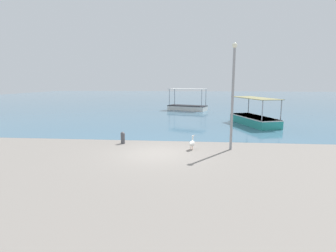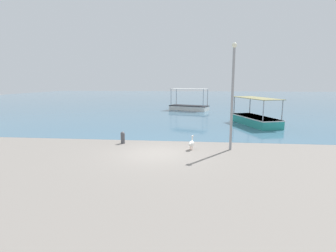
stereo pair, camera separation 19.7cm
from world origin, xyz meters
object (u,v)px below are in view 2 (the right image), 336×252
(fishing_boat_far_left, at_px, (255,119))
(pelican, at_px, (191,143))
(mooring_bollard, at_px, (123,137))
(lamp_post, at_px, (233,91))
(fishing_boat_outer, at_px, (189,106))

(fishing_boat_far_left, relative_size, pelican, 7.39)
(fishing_boat_far_left, distance_m, pelican, 10.73)
(pelican, distance_m, mooring_bollard, 4.38)
(lamp_post, relative_size, mooring_bollard, 7.83)
(fishing_boat_far_left, bearing_deg, pelican, -120.58)
(mooring_bollard, bearing_deg, fishing_boat_far_left, 40.04)
(lamp_post, xyz_separation_m, mooring_bollard, (-6.42, 0.83, -2.86))
(mooring_bollard, bearing_deg, pelican, -14.35)
(fishing_boat_outer, xyz_separation_m, pelican, (0.68, -20.72, -0.15))
(pelican, distance_m, lamp_post, 3.62)
(fishing_boat_far_left, xyz_separation_m, pelican, (-5.46, -9.24, -0.15))
(fishing_boat_outer, distance_m, mooring_bollard, 19.96)
(fishing_boat_outer, bearing_deg, fishing_boat_far_left, -61.86)
(mooring_bollard, bearing_deg, fishing_boat_outer, 79.71)
(fishing_boat_outer, relative_size, lamp_post, 0.94)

